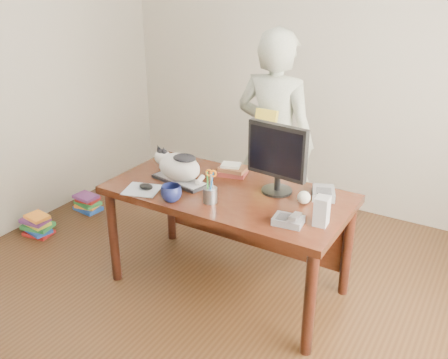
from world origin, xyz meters
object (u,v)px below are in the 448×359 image
book_stack (232,170)px  keyboard (180,180)px  cat (178,165)px  coffee_mug (171,193)px  desk (234,206)px  calculator (323,193)px  mouse (146,186)px  speaker (322,211)px  person (274,142)px  phone (289,220)px  monitor (277,155)px  baseball (304,197)px  pen_cup (210,193)px  book_pile_b (88,203)px  book_pile_a (38,225)px

book_stack → keyboard: bearing=-140.0°
cat → coffee_mug: (0.14, -0.27, -0.07)m
desk → calculator: size_ratio=7.12×
mouse → calculator: calculator is taller
cat → mouse: bearing=-104.5°
speaker → person: size_ratio=0.10×
phone → person: 1.09m
calculator → monitor: bearing=177.1°
keyboard → baseball: 0.87m
speaker → book_stack: (-0.80, 0.38, -0.05)m
pen_cup → phone: (0.54, -0.01, -0.04)m
keyboard → pen_cup: pen_cup is taller
speaker → person: 1.11m
cat → coffee_mug: 0.31m
cat → coffee_mug: size_ratio=3.09×
desk → book_pile_b: desk is taller
desk → speaker: bearing=-16.2°
keyboard → book_pile_a: (-1.39, -0.15, -0.67)m
book_pile_a → pen_cup: bearing=-0.1°
coffee_mug → speaker: speaker is taller
pen_cup → book_pile_b: pen_cup is taller
calculator → person: 0.77m
monitor → book_pile_a: monitor is taller
keyboard → calculator: calculator is taller
mouse → coffee_mug: bearing=-28.3°
person → mouse: bearing=64.9°
monitor → person: (-0.30, 0.59, -0.15)m
cat → phone: cat is taller
cat → baseball: cat is taller
pen_cup → baseball: 0.58m
calculator → book_pile_b: (-2.29, 0.11, -0.70)m
mouse → speaker: speaker is taller
cat → pen_cup: size_ratio=1.81×
keyboard → mouse: bearing=-107.3°
coffee_mug → phone: size_ratio=0.72×
keyboard → speaker: speaker is taller
book_pile_a → keyboard: bearing=6.3°
speaker → book_pile_b: speaker is taller
desk → pen_cup: bearing=-91.9°
desk → book_pile_a: (-1.75, -0.28, -0.51)m
baseball → book_pile_a: size_ratio=0.31×
phone → baseball: size_ratio=2.21×
baseball → book_stack: (-0.61, 0.17, -0.01)m
keyboard → baseball: baseball is taller
speaker → book_pile_b: (-2.41, 0.47, -0.76)m
mouse → book_pile_a: size_ratio=0.43×
coffee_mug → person: person is taller
calculator → book_pile_a: (-2.32, -0.44, -0.69)m
coffee_mug → book_stack: coffee_mug is taller
cat → calculator: cat is taller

